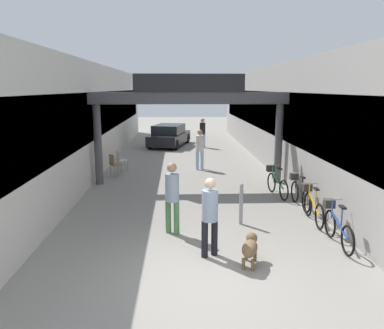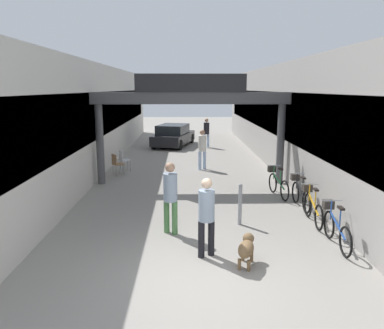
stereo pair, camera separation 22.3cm
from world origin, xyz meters
TOP-DOWN VIEW (x-y plane):
  - ground_plane at (0.00, 0.00)m, footprint 80.00×80.00m
  - storefront_left at (-5.09, 11.00)m, footprint 3.00×26.00m
  - storefront_right at (5.09, 11.00)m, footprint 3.00×26.00m
  - arcade_sign_gateway at (0.00, 7.23)m, footprint 7.40×0.47m
  - pedestrian_with_dog at (0.24, 0.99)m, footprint 0.45×0.45m
  - pedestrian_companion at (-0.56, 2.28)m, footprint 0.47×0.47m
  - pedestrian_carrying_crate at (0.54, 9.66)m, footprint 0.46×0.46m
  - pedestrian_elderly_walking at (1.07, 15.89)m, footprint 0.46×0.46m
  - dog_on_leash at (1.03, 0.59)m, footprint 0.50×0.82m
  - bicycle_blue_nearest at (3.21, 1.52)m, footprint 0.46×1.69m
  - bicycle_orange_second at (3.19, 3.04)m, footprint 0.46×1.69m
  - bicycle_black_third at (3.24, 4.33)m, footprint 0.46×1.69m
  - bicycle_green_farthest at (2.86, 5.53)m, footprint 0.46×1.68m
  - bollard_post_metal at (1.23, 2.86)m, footprint 0.10×0.10m
  - cafe_chair_wood_nearer at (-3.01, 8.56)m, footprint 0.56×0.56m
  - cafe_chair_aluminium_farther at (-2.88, 9.42)m, footprint 0.54×0.54m
  - parked_car_black at (-0.94, 16.53)m, footprint 2.70×4.31m

SIDE VIEW (x-z plane):
  - ground_plane at x=0.00m, z-range 0.00..0.00m
  - dog_on_leash at x=1.03m, z-range 0.07..0.65m
  - bicycle_blue_nearest at x=3.21m, z-range -0.05..0.93m
  - bicycle_orange_second at x=3.19m, z-range -0.05..0.93m
  - bicycle_black_third at x=3.24m, z-range -0.05..0.93m
  - bicycle_green_farthest at x=2.86m, z-range -0.05..0.93m
  - cafe_chair_wood_nearer at x=-3.01m, z-range 0.10..0.99m
  - cafe_chair_aluminium_farther at x=-2.88m, z-range 0.10..0.99m
  - bollard_post_metal at x=1.23m, z-range 0.01..1.12m
  - parked_car_black at x=-0.94m, z-range -0.02..1.31m
  - pedestrian_with_dog at x=0.24m, z-range 0.13..1.84m
  - pedestrian_elderly_walking at x=1.07m, z-range 0.13..1.89m
  - pedestrian_carrying_crate at x=0.54m, z-range 0.13..1.90m
  - pedestrian_companion at x=-0.56m, z-range 0.14..1.92m
  - storefront_left at x=-5.09m, z-range 0.00..4.50m
  - storefront_right at x=5.09m, z-range 0.00..4.50m
  - arcade_sign_gateway at x=0.00m, z-range 0.85..4.87m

